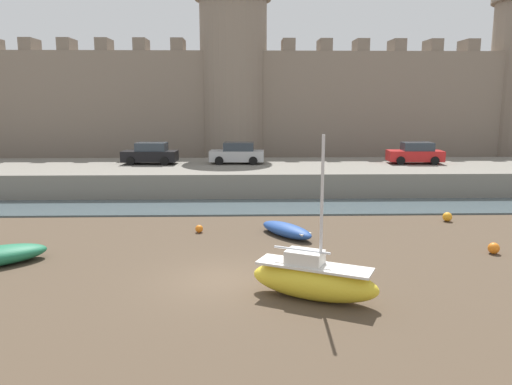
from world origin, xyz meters
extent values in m
plane|color=#4C3D2D|center=(0.00, 0.00, 0.00)|extent=(160.00, 160.00, 0.00)
cube|color=#47565B|center=(0.00, 12.51, 0.05)|extent=(80.00, 4.50, 0.10)
cube|color=slate|center=(0.00, 19.76, 0.86)|extent=(65.77, 10.00, 1.71)
cube|color=gray|center=(0.00, 29.28, 5.40)|extent=(53.77, 2.80, 10.79)
cylinder|color=gray|center=(0.00, 29.28, 7.60)|extent=(6.02, 6.02, 15.20)
cube|color=gray|center=(-18.14, 29.28, 11.34)|extent=(1.10, 2.52, 1.10)
cube|color=gray|center=(-14.84, 29.28, 11.34)|extent=(1.10, 2.52, 1.10)
cube|color=gray|center=(-11.54, 29.28, 11.34)|extent=(1.10, 2.52, 1.10)
cube|color=gray|center=(-8.24, 29.28, 11.34)|extent=(1.10, 2.52, 1.10)
cube|color=gray|center=(-4.95, 29.28, 11.34)|extent=(1.10, 2.52, 1.10)
cube|color=gray|center=(4.95, 29.28, 11.34)|extent=(1.10, 2.52, 1.10)
cube|color=gray|center=(8.24, 29.28, 11.34)|extent=(1.10, 2.52, 1.10)
cube|color=gray|center=(11.54, 29.28, 11.34)|extent=(1.10, 2.52, 1.10)
cube|color=gray|center=(14.84, 29.28, 11.34)|extent=(1.10, 2.52, 1.10)
cube|color=gray|center=(18.14, 29.28, 11.34)|extent=(1.10, 2.52, 1.10)
cube|color=gray|center=(21.44, 29.28, 11.34)|extent=(1.10, 2.52, 1.10)
ellipsoid|color=#234793|center=(2.91, 5.97, 0.31)|extent=(2.85, 3.38, 0.62)
ellipsoid|color=blue|center=(2.91, 5.97, 0.37)|extent=(2.30, 2.74, 0.34)
cube|color=beige|center=(2.77, 6.17, 0.41)|extent=(0.88, 0.71, 0.06)
cube|color=beige|center=(3.68, 4.90, 0.39)|extent=(0.66, 0.58, 0.08)
cube|color=beige|center=(-8.78, 2.12, 0.47)|extent=(0.89, 1.19, 0.06)
ellipsoid|color=yellow|center=(3.14, -1.81, 0.59)|extent=(4.38, 2.95, 1.18)
cube|color=silver|center=(3.14, -1.81, 1.14)|extent=(3.84, 2.56, 0.08)
cube|color=silver|center=(2.85, -1.67, 1.40)|extent=(1.42, 1.23, 0.44)
cylinder|color=silver|center=(3.33, -1.91, 3.30)|extent=(0.10, 0.10, 4.24)
cylinder|color=silver|center=(2.75, -1.63, 1.63)|extent=(1.77, 0.91, 0.08)
sphere|color=orange|center=(-1.36, 6.75, 0.19)|extent=(0.38, 0.38, 0.38)
sphere|color=orange|center=(11.90, 8.74, 0.25)|extent=(0.51, 0.51, 0.51)
sphere|color=orange|center=(11.54, 2.94, 0.24)|extent=(0.49, 0.49, 0.49)
cube|color=red|center=(13.97, 20.35, 2.31)|extent=(4.19, 1.93, 0.80)
cube|color=#2D3842|center=(14.12, 20.34, 3.01)|extent=(2.33, 1.62, 0.64)
cylinder|color=black|center=(12.65, 19.57, 2.03)|extent=(0.65, 0.22, 0.64)
cylinder|color=black|center=(12.75, 21.27, 2.03)|extent=(0.65, 0.22, 0.64)
cylinder|color=black|center=(15.19, 19.43, 2.03)|extent=(0.65, 0.22, 0.64)
cylinder|color=black|center=(15.29, 21.13, 2.03)|extent=(0.65, 0.22, 0.64)
cube|color=#B2B5B7|center=(0.36, 20.63, 2.31)|extent=(4.19, 1.93, 0.80)
cube|color=#2D3842|center=(0.51, 20.62, 3.01)|extent=(2.33, 1.62, 0.64)
cylinder|color=black|center=(-0.96, 19.85, 2.03)|extent=(0.65, 0.22, 0.64)
cylinder|color=black|center=(-0.86, 21.55, 2.03)|extent=(0.65, 0.22, 0.64)
cylinder|color=black|center=(1.58, 19.71, 2.03)|extent=(0.65, 0.22, 0.64)
cylinder|color=black|center=(1.67, 21.41, 2.03)|extent=(0.65, 0.22, 0.64)
cube|color=black|center=(-6.24, 20.60, 2.31)|extent=(4.19, 1.93, 0.80)
cube|color=#2D3842|center=(-6.09, 20.59, 3.01)|extent=(2.33, 1.62, 0.64)
cylinder|color=black|center=(-7.56, 19.82, 2.03)|extent=(0.65, 0.22, 0.64)
cylinder|color=black|center=(-7.46, 21.52, 2.03)|extent=(0.65, 0.22, 0.64)
cylinder|color=black|center=(-5.02, 19.68, 2.03)|extent=(0.65, 0.22, 0.64)
cylinder|color=black|center=(-4.93, 21.37, 2.03)|extent=(0.65, 0.22, 0.64)
camera|label=1|loc=(0.85, -17.30, 6.44)|focal=35.00mm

